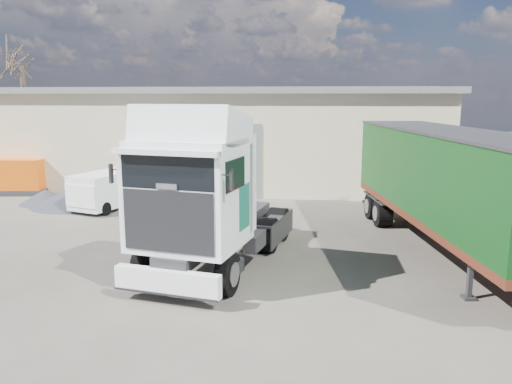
# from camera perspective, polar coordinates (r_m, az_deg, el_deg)

# --- Properties ---
(ground) EXTENTS (120.00, 120.00, 0.00)m
(ground) POSITION_cam_1_polar(r_m,az_deg,el_deg) (14.65, -3.87, -8.56)
(ground) COLOR #272420
(ground) RESTS_ON ground
(warehouse) EXTENTS (30.60, 12.60, 5.42)m
(warehouse) POSITION_cam_1_polar(r_m,az_deg,el_deg) (30.87, -9.32, 6.64)
(warehouse) COLOR beige
(warehouse) RESTS_ON ground
(bare_tree) EXTENTS (4.00, 4.00, 9.60)m
(bare_tree) POSITION_cam_1_polar(r_m,az_deg,el_deg) (39.52, -25.34, 14.30)
(bare_tree) COLOR #382B21
(bare_tree) RESTS_ON ground
(tractor_unit) EXTENTS (3.88, 7.33, 4.69)m
(tractor_unit) POSITION_cam_1_polar(r_m,az_deg,el_deg) (13.65, -5.89, -1.43)
(tractor_unit) COLOR black
(tractor_unit) RESTS_ON ground
(box_trailer) EXTENTS (4.33, 11.88, 3.87)m
(box_trailer) POSITION_cam_1_polar(r_m,az_deg,el_deg) (16.56, 20.88, 1.44)
(box_trailer) COLOR #2D2D30
(box_trailer) RESTS_ON ground
(panel_van) EXTENTS (2.76, 4.26, 1.62)m
(panel_van) POSITION_cam_1_polar(r_m,az_deg,el_deg) (22.89, -16.31, 0.29)
(panel_van) COLOR black
(panel_van) RESTS_ON ground
(orange_skip) EXTENTS (3.05, 2.11, 1.79)m
(orange_skip) POSITION_cam_1_polar(r_m,az_deg,el_deg) (28.08, -25.46, 1.44)
(orange_skip) COLOR #2D2D30
(orange_skip) RESTS_ON ground
(gravel_heap) EXTENTS (7.14, 6.80, 1.07)m
(gravel_heap) POSITION_cam_1_polar(r_m,az_deg,el_deg) (24.08, -18.78, -0.16)
(gravel_heap) COLOR #21252C
(gravel_heap) RESTS_ON ground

